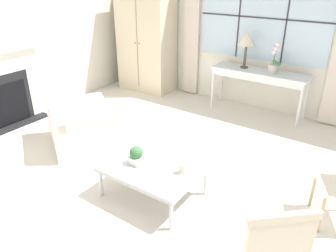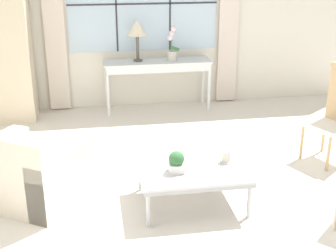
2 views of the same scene
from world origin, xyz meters
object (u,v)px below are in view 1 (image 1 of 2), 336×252
Objects in this scene: armoire at (146,39)px; armchair_upholstered at (79,127)px; fireplace at (2,81)px; coffee_table at (153,168)px; console_table at (259,76)px; table_lamp at (247,39)px; potted_orchid at (274,62)px; potted_plant_small at (136,155)px; pillar_candle at (183,169)px.

armchair_upholstered is at bearing -74.16° from armoire.
fireplace is 3.03m from coffee_table.
console_table is 0.63m from table_lamp.
coffee_table is at bearing -95.85° from potted_orchid.
coffee_table is at bearing -50.98° from armoire.
fireplace is 10.65× the size of potted_plant_small.
table_lamp is at bearing 176.78° from console_table.
coffee_table is at bearing -12.46° from armchair_upholstered.
console_table is 2.84m from coffee_table.
table_lamp is 1.19× the size of potted_orchid.
potted_plant_small is (-0.16, -0.07, 0.14)m from coffee_table.
table_lamp is at bearing 101.28° from pillar_candle.
fireplace reaches higher than pillar_candle.
armoire is at bearing -178.25° from table_lamp.
fireplace is at bearing -141.10° from potted_orchid.
table_lamp is 2.99m from armchair_upholstered.
coffee_table is at bearing 23.67° from potted_plant_small.
potted_orchid is at bearing 81.08° from potted_plant_small.
console_table is 1.28× the size of armchair_upholstered.
console_table is (2.33, 0.05, -0.35)m from armoire.
table_lamp reaches higher than armchair_upholstered.
pillar_candle is at bearing -78.72° from table_lamp.
table_lamp is 2.93× the size of potted_plant_small.
potted_plant_small is (0.05, -2.91, -0.74)m from table_lamp.
fireplace is 1.52m from armchair_upholstered.
pillar_candle is (1.91, -0.29, 0.17)m from armchair_upholstered.
armchair_upholstered is at bearing 171.29° from pillar_candle.
potted_orchid is 0.49× the size of coffee_table.
fireplace is at bearing 175.41° from potted_plant_small.
armoire is at bearing 105.84° from armchair_upholstered.
potted_plant_small is at bearing -98.92° from potted_orchid.
fireplace reaches higher than potted_plant_small.
armchair_upholstered is at bearing -123.41° from console_table.
potted_orchid is 3.94× the size of pillar_candle.
fireplace reaches higher than armoire.
armchair_upholstered reaches higher than coffee_table.
potted_plant_small is at bearing -94.73° from console_table.
console_table is at bearing 1.14° from armoire.
table_lamp is at bearing 1.75° from armoire.
potted_orchid reaches higher than console_table.
table_lamp reaches higher than console_table.
fireplace reaches higher than potted_orchid.
armchair_upholstered is (-1.35, -2.50, -0.96)m from table_lamp.
console_table is 2.79m from pillar_candle.
console_table is 1.54× the size of coffee_table.
fireplace is 1.38× the size of console_table.
pillar_candle is (2.60, -2.73, -0.58)m from armoire.
fireplace is 4.07m from console_table.
pillar_candle is (0.27, -2.77, -0.23)m from console_table.
pillar_candle is at bearing 13.84° from potted_plant_small.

